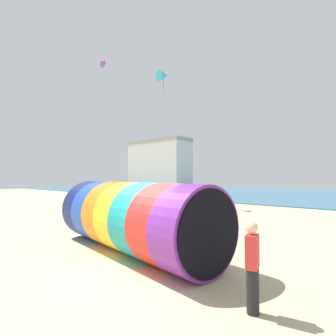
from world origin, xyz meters
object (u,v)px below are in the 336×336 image
object	(u,v)px
kite_cyan_delta	(163,76)
kite_handler	(252,266)
kite_purple_parafoil	(103,64)
giant_inflatable_tube	(132,217)
bystander_mid_beach	(118,204)

from	to	relation	value
kite_cyan_delta	kite_handler	bearing A→B (deg)	-43.02
kite_cyan_delta	kite_purple_parafoil	size ratio (longest dim) A/B	1.84
giant_inflatable_tube	bystander_mid_beach	world-z (taller)	giant_inflatable_tube
giant_inflatable_tube	kite_cyan_delta	xyz separation A→B (m)	(-9.14, 11.90, 11.02)
kite_cyan_delta	bystander_mid_beach	bearing A→B (deg)	-71.13
kite_handler	bystander_mid_beach	distance (m)	13.12
kite_handler	bystander_mid_beach	size ratio (longest dim) A/B	1.01
kite_cyan_delta	giant_inflatable_tube	bearing A→B (deg)	-52.47
giant_inflatable_tube	bystander_mid_beach	distance (m)	8.16
kite_handler	kite_purple_parafoil	xyz separation A→B (m)	(-14.51, 6.64, 10.39)
bystander_mid_beach	kite_handler	bearing A→B (deg)	-27.12
giant_inflatable_tube	kite_handler	bearing A→B (deg)	-14.53
giant_inflatable_tube	kite_cyan_delta	bearing A→B (deg)	127.53
giant_inflatable_tube	kite_handler	world-z (taller)	giant_inflatable_tube
kite_cyan_delta	kite_purple_parafoil	world-z (taller)	kite_cyan_delta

